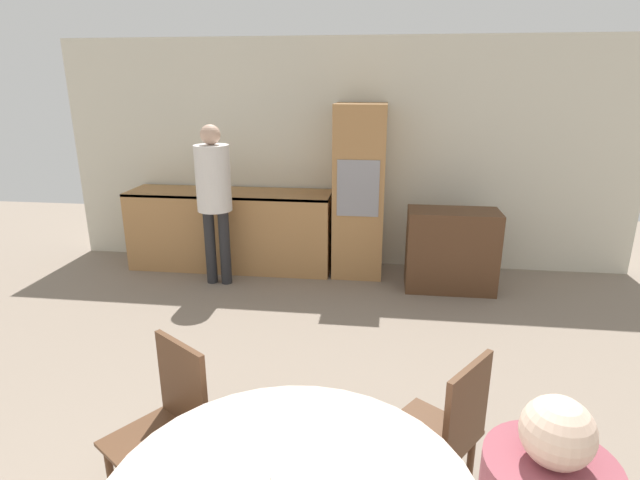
{
  "coord_description": "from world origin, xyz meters",
  "views": [
    {
      "loc": [
        0.47,
        -0.23,
        2.11
      ],
      "look_at": [
        0.06,
        3.0,
        1.08
      ],
      "focal_mm": 28.0,
      "sensor_mm": 36.0,
      "label": 1
    }
  ],
  "objects_px": {
    "sideboard": "(451,250)",
    "chair_far_left": "(168,421)",
    "chair_far_right": "(446,431)",
    "person_standing": "(214,188)",
    "oven_unit": "(359,192)"
  },
  "relations": [
    {
      "from": "person_standing",
      "to": "sideboard",
      "type": "bearing_deg",
      "value": 3.5
    },
    {
      "from": "person_standing",
      "to": "chair_far_left",
      "type": "bearing_deg",
      "value": -75.91
    },
    {
      "from": "oven_unit",
      "to": "chair_far_right",
      "type": "relative_size",
      "value": 2.08
    },
    {
      "from": "chair_far_left",
      "to": "chair_far_right",
      "type": "height_order",
      "value": "same"
    },
    {
      "from": "oven_unit",
      "to": "chair_far_right",
      "type": "xyz_separation_m",
      "value": [
        0.6,
        -3.4,
        -0.44
      ]
    },
    {
      "from": "chair_far_left",
      "to": "person_standing",
      "type": "height_order",
      "value": "person_standing"
    },
    {
      "from": "chair_far_left",
      "to": "person_standing",
      "type": "relative_size",
      "value": 0.53
    },
    {
      "from": "chair_far_left",
      "to": "person_standing",
      "type": "distance_m",
      "value": 3.11
    },
    {
      "from": "sideboard",
      "to": "person_standing",
      "type": "relative_size",
      "value": 0.54
    },
    {
      "from": "sideboard",
      "to": "chair_far_right",
      "type": "distance_m",
      "value": 3.05
    },
    {
      "from": "chair_far_right",
      "to": "oven_unit",
      "type": "bearing_deg",
      "value": -133.97
    },
    {
      "from": "person_standing",
      "to": "chair_far_right",
      "type": "bearing_deg",
      "value": -53.87
    },
    {
      "from": "sideboard",
      "to": "chair_far_left",
      "type": "relative_size",
      "value": 1.02
    },
    {
      "from": "chair_far_left",
      "to": "oven_unit",
      "type": "bearing_deg",
      "value": 112.32
    },
    {
      "from": "chair_far_right",
      "to": "sideboard",
      "type": "bearing_deg",
      "value": -151.45
    }
  ]
}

